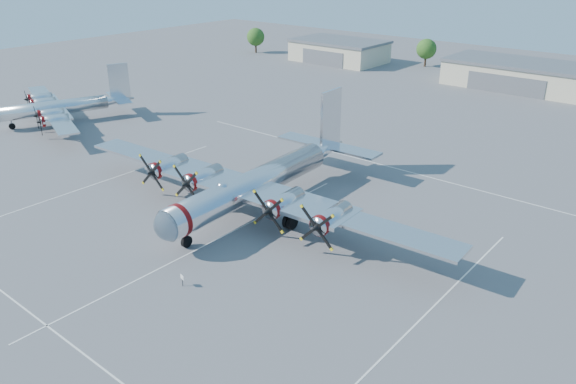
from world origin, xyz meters
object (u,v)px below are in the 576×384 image
Objects in this scene: hangar_west at (339,51)px; main_bomber_b29 at (261,207)px; hangar_center at (518,74)px; tree_far_west at (256,37)px; tree_west at (426,49)px; bomber_west at (64,122)px; info_placard at (182,278)px.

hangar_west is 0.47× the size of main_bomber_b29.
hangar_center is 4.31× the size of tree_far_west.
main_bomber_b29 is at bearing -47.05° from tree_far_west.
tree_west reaches higher than hangar_center.
hangar_center is 4.31× the size of tree_west.
hangar_west reaches higher than bomber_west.
main_bomber_b29 reaches higher than info_placard.
hangar_center is 26.30m from tree_west.
main_bomber_b29 is (-1.68, -77.36, -2.71)m from hangar_center.
main_bomber_b29 is 47.89m from bomber_west.
bomber_west reaches higher than info_placard.
tree_west is 0.14× the size of main_bomber_b29.
hangar_center is at bearing 3.24° from tree_far_west.
tree_far_west is 116.15m from info_placard.
bomber_west is at bearing -123.86° from hangar_center.
main_bomber_b29 reaches higher than bomber_west.
hangar_center reaches higher than info_placard.
main_bomber_b29 is at bearing -60.76° from hangar_west.
hangar_west is at bearing 180.00° from hangar_center.
hangar_west is 0.79× the size of hangar_center.
tree_west is (45.00, 12.00, 0.00)m from tree_far_west.
info_placard is (28.86, -101.57, -3.46)m from tree_west.
bomber_west is at bearing -73.56° from tree_far_west.
main_bomber_b29 is at bearing 123.59° from info_placard.
hangar_center is 88.76m from bomber_west.
hangar_west is 3.40× the size of tree_west.
info_placard is at bearing -50.49° from tree_far_west.
info_placard is (3.86, -93.54, -1.95)m from hangar_center.
tree_west is at bearing 162.18° from hangar_center.
tree_west is (20.00, 8.04, 1.51)m from hangar_west.
info_placard is at bearing 0.11° from bomber_west.
tree_west is 85.39m from bomber_west.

